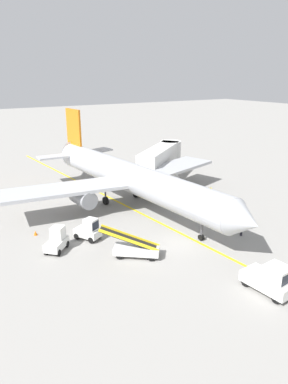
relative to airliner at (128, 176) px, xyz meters
name	(u,v)px	position (x,y,z in m)	size (l,w,h in m)	color
ground_plane	(186,242)	(-0.34, -11.56, -3.42)	(300.00, 300.00, 0.00)	gray
taxi_line_yellow	(159,223)	(0.05, -6.56, -3.41)	(0.30, 80.00, 0.01)	yellow
airliner	(128,176)	(0.00, 0.00, 0.00)	(28.50, 35.34, 10.10)	#B2B5BA
jet_bridge	(162,155)	(9.66, 7.01, 0.12)	(11.60, 9.85, 4.85)	silver
pushback_tug	(271,279)	(-0.19, -20.88, -2.42)	(2.20, 3.75, 2.20)	silver
baggage_tug_near_wing	(89,230)	(-7.71, -6.38, -2.49)	(2.31, 2.73, 2.10)	silver
baggage_tug_by_cargo_door	(57,240)	(-10.91, -6.92, -2.49)	(2.61, 2.62, 2.10)	silver
belt_loader_forward_hold	(201,195)	(8.19, -3.62, -2.64)	(3.51, 4.98, 2.59)	silver
belt_loader_aft_hold	(135,248)	(-5.69, -11.45, -2.64)	(4.71, 4.07, 2.59)	silver
baggage_cart_loaded	(239,217)	(7.39, -10.60, -2.95)	(2.37, 3.82, 0.94)	#A5A5A8
ground_crew_marshaller	(242,227)	(4.96, -13.23, -2.51)	(0.36, 0.24, 1.70)	#26262D
safety_cone_nose_left	(35,233)	(-11.73, -2.87, -3.20)	(0.36, 0.36, 0.44)	orange
safety_cone_nose_right	(170,202)	(4.34, -2.49, -3.20)	(0.36, 0.36, 0.44)	orange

